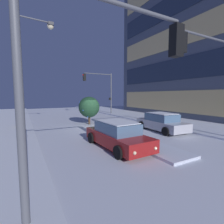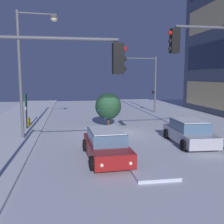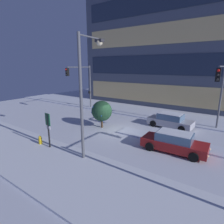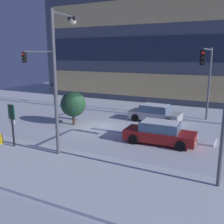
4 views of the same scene
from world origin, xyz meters
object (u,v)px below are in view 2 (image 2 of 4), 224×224
object	(u,v)px
car_far	(189,132)
traffic_light_corner_far_left	(140,75)
parking_info_sign	(26,107)
car_near	(106,145)
traffic_light_corner_near_right	(41,84)
decorated_tree_median	(108,106)
fire_hydrant	(29,123)
street_lamp_arched	(30,59)

from	to	relation	value
car_far	traffic_light_corner_far_left	bearing A→B (deg)	0.74
parking_info_sign	car_near	bearing A→B (deg)	-53.26
traffic_light_corner_near_right	decorated_tree_median	xyz separation A→B (m)	(-11.92, 3.95, -2.14)
traffic_light_corner_near_right	decorated_tree_median	world-z (taller)	traffic_light_corner_near_right
traffic_light_corner_far_left	traffic_light_corner_near_right	bearing A→B (deg)	65.83
car_near	fire_hydrant	bearing A→B (deg)	-153.17
traffic_light_corner_near_right	car_far	bearing A→B (deg)	37.00
traffic_light_corner_far_left	street_lamp_arched	world-z (taller)	street_lamp_arched
street_lamp_arched	fire_hydrant	world-z (taller)	street_lamp_arched
car_near	street_lamp_arched	bearing A→B (deg)	-140.89
car_near	traffic_light_corner_near_right	xyz separation A→B (m)	(4.07, -2.66, 3.19)
car_far	street_lamp_arched	distance (m)	11.02
car_far	street_lamp_arched	size ratio (longest dim) A/B	0.57
fire_hydrant	car_far	bearing A→B (deg)	56.29
street_lamp_arched	decorated_tree_median	distance (m)	7.22
fire_hydrant	decorated_tree_median	distance (m)	6.68
traffic_light_corner_near_right	fire_hydrant	xyz separation A→B (m)	(-13.20, -2.46, -3.51)
decorated_tree_median	car_far	bearing A→B (deg)	35.89
car_far	decorated_tree_median	size ratio (longest dim) A/B	1.65
car_near	car_far	bearing A→B (deg)	108.15
car_near	traffic_light_corner_near_right	bearing A→B (deg)	-35.62
traffic_light_corner_near_right	street_lamp_arched	xyz separation A→B (m)	(-8.81, -1.54, 1.36)
traffic_light_corner_near_right	street_lamp_arched	distance (m)	9.04
fire_hydrant	parking_info_sign	bearing A→B (deg)	1.84
fire_hydrant	traffic_light_corner_near_right	bearing A→B (deg)	10.55
car_far	street_lamp_arched	world-z (taller)	street_lamp_arched
street_lamp_arched	parking_info_sign	bearing A→B (deg)	100.13
street_lamp_arched	decorated_tree_median	xyz separation A→B (m)	(-3.11, 5.48, -3.51)
car_near	traffic_light_corner_far_left	size ratio (longest dim) A/B	0.77
traffic_light_corner_near_right	parking_info_sign	distance (m)	12.46
fire_hydrant	decorated_tree_median	xyz separation A→B (m)	(1.28, 6.41, 1.37)
car_near	car_far	world-z (taller)	same
car_far	decorated_tree_median	xyz separation A→B (m)	(-5.79, -4.19, 1.05)
car_far	street_lamp_arched	bearing A→B (deg)	77.12
traffic_light_corner_far_left	fire_hydrant	xyz separation A→B (m)	(5.85, -11.01, -3.93)
car_near	decorated_tree_median	size ratio (longest dim) A/B	1.71
street_lamp_arched	decorated_tree_median	world-z (taller)	street_lamp_arched
fire_hydrant	parking_info_sign	world-z (taller)	parking_info_sign
parking_info_sign	street_lamp_arched	bearing A→B (deg)	-70.50
traffic_light_corner_far_left	decorated_tree_median	bearing A→B (deg)	57.19
street_lamp_arched	car_far	bearing A→B (deg)	-20.60
traffic_light_corner_far_left	street_lamp_arched	xyz separation A→B (m)	(10.25, -10.09, 0.94)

